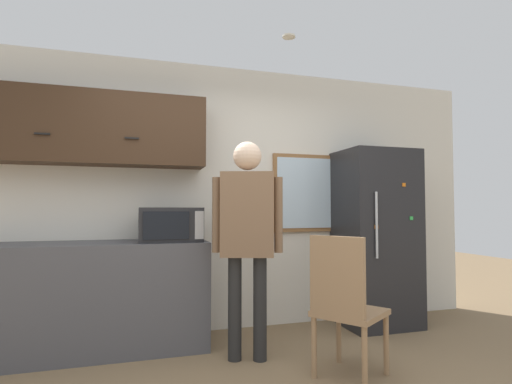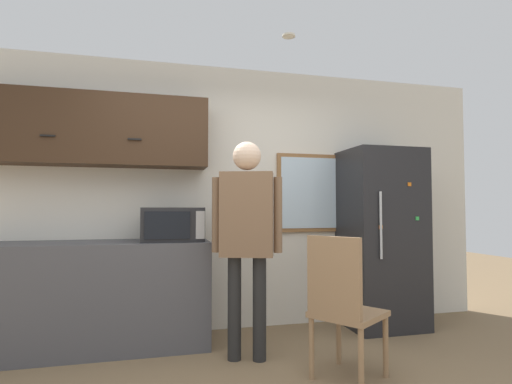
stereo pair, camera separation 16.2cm
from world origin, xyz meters
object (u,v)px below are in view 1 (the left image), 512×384
at_px(person, 247,225).
at_px(refrigerator, 376,237).
at_px(chair, 344,301).
at_px(microwave, 170,224).

height_order(person, refrigerator, refrigerator).
relative_size(refrigerator, chair, 1.79).
bearing_deg(chair, person, 10.34).
height_order(microwave, refrigerator, refrigerator).
bearing_deg(refrigerator, person, -160.83).
bearing_deg(person, refrigerator, 37.20).
height_order(microwave, chair, microwave).
bearing_deg(microwave, chair, -42.86).
bearing_deg(microwave, person, -40.46).
height_order(refrigerator, chair, refrigerator).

